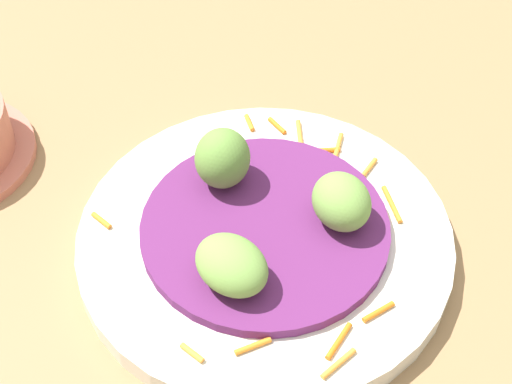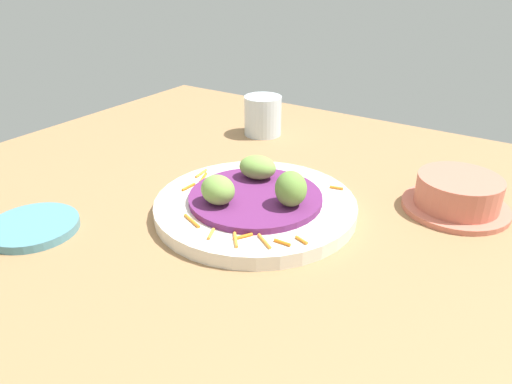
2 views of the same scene
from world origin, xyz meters
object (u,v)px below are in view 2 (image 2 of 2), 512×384
Objects in this scene: water_glass at (263,116)px; terracotta_bowl at (458,195)px; guac_scoop_right at (258,167)px; main_plate at (255,206)px; guac_scoop_left at (218,190)px; guac_scoop_center at (291,189)px; side_plate_small at (33,227)px.

terracotta_bowl is at bearing 73.78° from water_glass.
guac_scoop_right is at bearing -66.03° from terracotta_bowl.
main_plate is 32.53cm from water_glass.
guac_scoop_left reaches higher than terracotta_bowl.
terracotta_bowl is at bearing 129.15° from guac_scoop_left.
guac_scoop_center reaches higher than main_plate.
guac_scoop_left is 0.64× the size of water_glass.
terracotta_bowl is at bearing 113.97° from guac_scoop_right.
main_plate is 2.41× the size of side_plate_small.
guac_scoop_right is at bearing 142.79° from side_plate_small.
terracotta_bowl reaches higher than side_plate_small.
main_plate is at bearing 132.85° from side_plate_small.
terracotta_bowl is at bearing 125.15° from main_plate.
guac_scoop_right is (-4.75, -8.27, -0.68)cm from guac_scoop_center.
guac_scoop_left is at bearing -29.87° from main_plate.
main_plate is 28.29cm from terracotta_bowl.
water_glass is at bearing -141.50° from guac_scoop_center.
water_glass is (-27.81, -22.12, -1.37)cm from guac_scoop_center.
side_plate_small is 1.52× the size of water_glass.
side_plate_small is (20.03, -21.59, -0.40)cm from main_plate.
guac_scoop_left is 0.42× the size of side_plate_small.
guac_scoop_center is 34.02cm from side_plate_small.
guac_scoop_center reaches higher than guac_scoop_left.
water_glass is at bearing -149.01° from guac_scoop_right.
guac_scoop_center is at bearing 60.13° from guac_scoop_right.
guac_scoop_left is (4.78, -2.74, 3.81)cm from main_plate.
guac_scoop_center is 0.32× the size of terracotta_bowl.
guac_scoop_right is 28.39cm from terracotta_bowl.
main_plate is at bearing -89.87° from guac_scoop_center.
side_plate_small is 0.79× the size of terracotta_bowl.
water_glass reaches higher than guac_scoop_left.
guac_scoop_right is 0.38× the size of terracotta_bowl.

